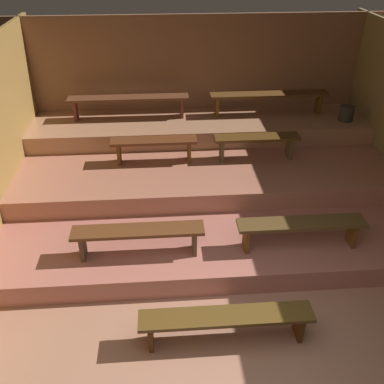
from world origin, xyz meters
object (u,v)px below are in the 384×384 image
Objects in this scene: bench_lower_right at (301,227)px; pail_upper at (346,113)px; bench_middle_right at (256,141)px; bench_lower_left at (138,234)px; bench_upper_left at (128,100)px; bench_upper_right at (269,97)px; bench_floor_center at (226,320)px; bench_middle_left at (154,144)px.

pail_upper is (1.54, 2.64, 0.42)m from bench_lower_right.
bench_middle_right is at bearing 96.04° from bench_lower_right.
pail_upper is at bearing 36.38° from bench_lower_left.
bench_upper_left is 3.84m from pail_upper.
bench_upper_right reaches higher than pail_upper.
bench_lower_left is at bearing -126.78° from bench_upper_right.
bench_lower_left is 3.85m from bench_upper_right.
bench_upper_left is at bearing 174.02° from pail_upper.
pail_upper reaches higher than bench_middle_right.
bench_lower_right reaches higher than bench_floor_center.
pail_upper is (3.38, 0.74, 0.12)m from bench_middle_left.
bench_middle_right is 0.64× the size of bench_upper_left.
bench_middle_left is 1.00× the size of bench_middle_right.
bench_middle_left and bench_middle_right have the same top height.
bench_lower_left is 0.77× the size of bench_upper_left.
bench_lower_left is at bearing -96.04° from bench_middle_left.
bench_upper_left is at bearing 110.80° from bench_middle_left.
pail_upper is (3.59, 2.64, 0.42)m from bench_lower_left.
bench_lower_right is 6.25× the size of pail_upper.
bench_middle_right is 5.20× the size of pail_upper.
bench_lower_right is (2.04, 0.00, 0.00)m from bench_lower_left.
bench_middle_right is (-0.20, 1.91, 0.29)m from bench_lower_right.
bench_floor_center is 3.20m from bench_middle_left.
bench_upper_right reaches higher than bench_middle_left.
bench_floor_center is 1.13× the size of bench_lower_left.
bench_lower_right is at bearing -120.27° from pail_upper.
bench_middle_left is 5.20× the size of pail_upper.
bench_upper_right reaches higher than bench_middle_right.
bench_lower_right is at bearing 0.00° from bench_lower_left.
bench_middle_right is at bearing 73.52° from bench_floor_center.
pail_upper is at bearing 12.27° from bench_middle_left.
pail_upper is at bearing 55.06° from bench_floor_center.
bench_middle_left reaches higher than bench_lower_left.
pail_upper is (1.74, 0.74, 0.12)m from bench_middle_right.
bench_middle_left is (0.20, 1.91, 0.29)m from bench_lower_left.
bench_upper_right is 8.12× the size of pail_upper.
bench_upper_right is at bearing 85.68° from bench_lower_right.
bench_middle_right is at bearing 0.00° from bench_middle_left.
bench_upper_left reaches higher than bench_middle_right.
bench_lower_left is 3.11m from bench_upper_left.
bench_upper_right is (2.07, 1.14, 0.32)m from bench_middle_left.
bench_middle_right is (1.84, 1.91, 0.29)m from bench_lower_left.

